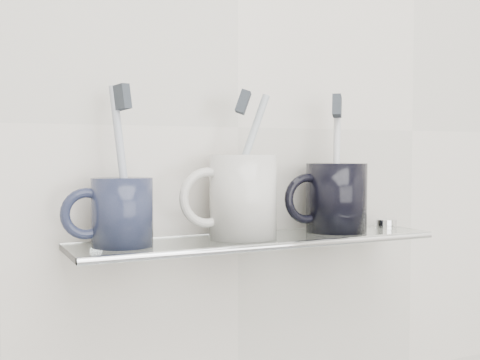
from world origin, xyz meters
TOP-DOWN VIEW (x-y plane):
  - wall_back at (0.00, 1.10)m, footprint 2.50×0.00m
  - shelf_glass at (0.00, 1.04)m, footprint 0.50×0.12m
  - shelf_rail at (0.00, 0.98)m, footprint 0.50×0.01m
  - bracket_left at (-0.21, 1.09)m, footprint 0.02×0.03m
  - bracket_right at (0.21, 1.09)m, footprint 0.02×0.03m
  - mug_left at (-0.18, 1.04)m, footprint 0.10×0.10m
  - mug_left_handle at (-0.23, 1.04)m, footprint 0.06×0.01m
  - toothbrush_left at (-0.18, 1.04)m, footprint 0.03×0.03m
  - bristles_left at (-0.18, 1.04)m, footprint 0.02×0.03m
  - mug_center at (-0.02, 1.04)m, footprint 0.12×0.12m
  - mug_center_handle at (-0.07, 1.04)m, footprint 0.08×0.01m
  - toothbrush_center at (-0.02, 1.04)m, footprint 0.07×0.03m
  - bristles_center at (-0.02, 1.04)m, footprint 0.03×0.03m
  - mug_right at (0.13, 1.04)m, footprint 0.09×0.09m
  - mug_right_handle at (0.08, 1.04)m, footprint 0.07×0.01m
  - toothbrush_right at (0.13, 1.04)m, footprint 0.04×0.04m
  - bristles_right at (0.13, 1.04)m, footprint 0.03×0.03m
  - chrome_cap at (0.22, 1.04)m, footprint 0.03×0.03m

SIDE VIEW (x-z plane):
  - bracket_left at x=-0.21m, z-range 1.08..1.09m
  - bracket_right at x=0.21m, z-range 1.08..1.09m
  - shelf_glass at x=0.00m, z-range 1.09..1.10m
  - shelf_rail at x=0.00m, z-range 1.09..1.10m
  - chrome_cap at x=0.22m, z-range 1.10..1.11m
  - mug_left at x=-0.18m, z-range 1.10..1.18m
  - mug_left_handle at x=-0.23m, z-range 1.11..1.17m
  - mug_right at x=0.13m, z-range 1.10..1.20m
  - mug_right_handle at x=0.08m, z-range 1.11..1.18m
  - mug_center at x=-0.02m, z-range 1.10..1.21m
  - mug_center_handle at x=-0.07m, z-range 1.12..1.19m
  - toothbrush_left at x=-0.18m, z-range 1.11..1.30m
  - toothbrush_center at x=-0.02m, z-range 1.11..1.29m
  - toothbrush_right at x=0.13m, z-range 1.11..1.30m
  - wall_back at x=0.00m, z-range 0.00..2.50m
  - bristles_left at x=-0.18m, z-range 1.26..1.30m
  - bristles_center at x=-0.02m, z-range 1.26..1.30m
  - bristles_right at x=0.13m, z-range 1.26..1.30m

